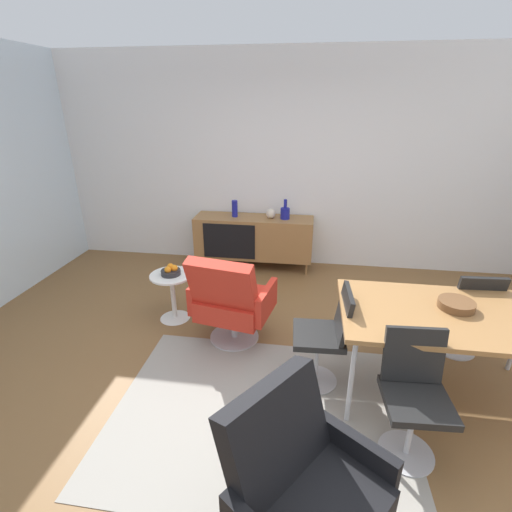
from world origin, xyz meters
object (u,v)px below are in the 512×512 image
Objects in this scene: dining_chair_back_right at (467,310)px; fruit_bowl at (171,271)px; vase_cobalt at (285,213)px; vase_ceramic_small at (235,209)px; vase_sculptural_dark at (271,213)px; wooden_bowl_on_table at (456,304)px; dining_chair_front_left at (414,392)px; sideboard at (254,237)px; armchair_black_shell at (302,487)px; side_table_round at (173,291)px; dining_table at (451,318)px; dining_chair_near_window at (326,334)px; lounge_chair_red at (231,299)px.

dining_chair_back_right is 2.81m from fruit_bowl.
fruit_bowl is at bearing -125.65° from vase_cobalt.
vase_ceramic_small reaches higher than fruit_bowl.
wooden_bowl_on_table is at bearing -52.86° from vase_sculptural_dark.
vase_ceramic_small is 3.30m from dining_chair_front_left.
sideboard is 1.69× the size of armchair_black_shell.
side_table_round is (-2.81, 0.20, -0.15)m from dining_chair_back_right.
armchair_black_shell is at bearing -84.22° from vase_cobalt.
vase_sculptural_dark is 1.72m from fruit_bowl.
side_table_round is (-2.10, 1.32, -0.15)m from dining_chair_front_left.
dining_table is (2.07, -2.23, -0.13)m from vase_ceramic_small.
sideboard is 2.74m from dining_chair_back_right.
vase_ceramic_small is at bearing 117.99° from dining_chair_near_window.
dining_chair_near_window is 4.28× the size of fruit_bowl.
wooden_bowl_on_table is at bearing 51.77° from armchair_black_shell.
side_table_round is at bearing -113.30° from sideboard.
vase_sculptural_dark is at bearing 107.30° from dining_chair_near_window.
armchair_black_shell is (-1.08, -1.38, -0.30)m from wooden_bowl_on_table.
wooden_bowl_on_table is at bearing 57.95° from dining_chair_front_left.
dining_chair_near_window is (1.19, -2.23, -0.36)m from vase_ceramic_small.
side_table_round is (-1.56, 0.76, -0.15)m from dining_chair_near_window.
wooden_bowl_on_table is at bearing 59.89° from dining_table.
armchair_black_shell is (0.55, -3.53, -0.32)m from vase_sculptural_dark.
fruit_bowl reaches higher than side_table_round.
dining_chair_front_left reaches higher than dining_table.
armchair_black_shell is (-1.39, -1.85, -0.00)m from dining_chair_back_right.
sideboard is at bearing 91.94° from lounge_chair_red.
vase_ceramic_small is 0.43× the size of side_table_round.
vase_ceramic_small reaches higher than vase_sculptural_dark.
vase_cobalt is 2.59m from wooden_bowl_on_table.
sideboard is at bearing -179.54° from vase_sculptural_dark.
side_table_round is (-2.45, 0.76, -0.38)m from dining_table.
vase_cobalt reaches higher than vase_sculptural_dark.
vase_cobalt reaches higher than side_table_round.
vase_sculptural_dark is 0.08× the size of dining_table.
vase_ceramic_small is at bearing 179.58° from sideboard.
vase_cobalt is 0.28× the size of lounge_chair_red.
lounge_chair_red is at bearing 168.90° from wooden_bowl_on_table.
fruit_bowl is at bearing -113.27° from sideboard.
dining_chair_back_right is at bearing 57.28° from wooden_bowl_on_table.
dining_table is at bearing -17.24° from side_table_round.
sideboard is 0.56m from vase_cobalt.
vase_cobalt is 1.31× the size of fruit_bowl.
armchair_black_shell reaches higher than dining_table.
wooden_bowl_on_table is at bearing -11.10° from lounge_chair_red.
fruit_bowl is at bearing 162.73° from dining_table.
fruit_bowl is (-2.50, 0.68, -0.21)m from wooden_bowl_on_table.
dining_chair_near_window is (0.93, -2.23, 0.03)m from sideboard.
wooden_bowl_on_table is 2.60m from fruit_bowl.
armchair_black_shell is (0.72, -1.73, 0.00)m from lounge_chair_red.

